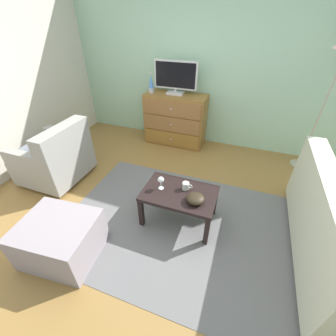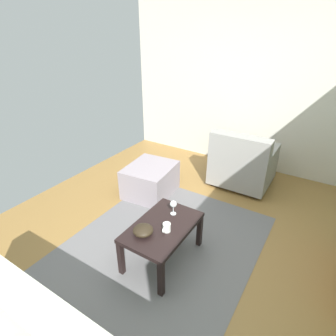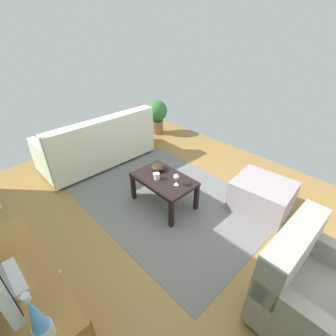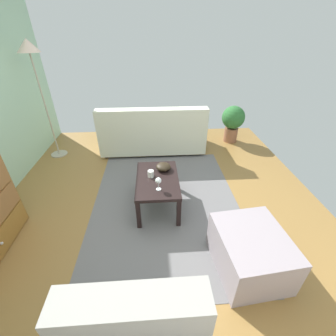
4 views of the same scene
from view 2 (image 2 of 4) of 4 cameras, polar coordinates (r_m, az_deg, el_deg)
The scene contains 9 objects.
ground_plane at distance 3.09m, azimuth 2.57°, elevation -17.00°, with size 5.41×4.55×0.05m, color olive.
wall_plain_left at distance 4.60m, azimuth 19.13°, elevation 16.08°, with size 0.12×4.55×2.70m, color beige.
area_rug at distance 3.03m, azimuth -2.84°, elevation -17.43°, with size 2.60×1.90×0.01m, color slate.
coffee_table at distance 2.74m, azimuth -1.15°, elevation -12.89°, with size 0.81×0.52×0.42m.
wine_glass at distance 2.78m, azimuth 1.13°, elevation -7.63°, with size 0.07×0.07×0.16m.
mug at distance 2.61m, azimuth -0.31°, elevation -12.35°, with size 0.11×0.08×0.08m.
bowl_decorative at distance 2.59m, azimuth -5.23°, elevation -12.84°, with size 0.19×0.19×0.09m, color black.
armchair at distance 4.18m, azimuth 15.31°, elevation 0.94°, with size 0.80×0.83×0.86m.
ottoman at distance 3.87m, azimuth -3.70°, elevation -2.49°, with size 0.70×0.60×0.43m, color gray.
Camera 2 is at (1.94, 1.07, 2.13)m, focal length 29.10 mm.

